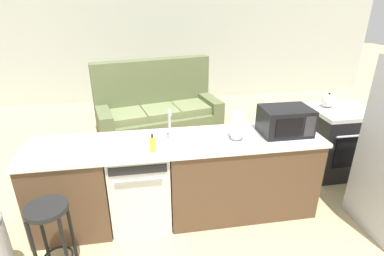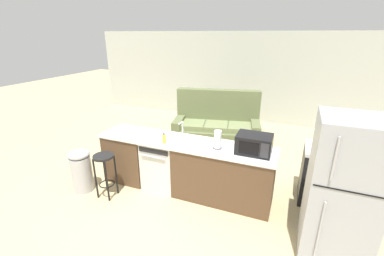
{
  "view_description": "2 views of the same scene",
  "coord_description": "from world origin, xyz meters",
  "px_view_note": "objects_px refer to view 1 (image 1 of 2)",
  "views": [
    {
      "loc": [
        -0.15,
        -2.66,
        2.19
      ],
      "look_at": [
        0.37,
        0.45,
        0.83
      ],
      "focal_mm": 28.0,
      "sensor_mm": 36.0,
      "label": 1
    },
    {
      "loc": [
        1.72,
        -3.47,
        2.54
      ],
      "look_at": [
        0.04,
        0.64,
        0.89
      ],
      "focal_mm": 24.0,
      "sensor_mm": 36.0,
      "label": 2
    }
  ],
  "objects_px": {
    "soap_bottle": "(153,144)",
    "dishwasher": "(140,185)",
    "stove_range": "(338,141)",
    "paper_towel_roll": "(237,126)",
    "couch": "(157,113)",
    "kettle": "(328,101)",
    "bar_stool": "(51,228)",
    "microwave": "(285,121)"
  },
  "relations": [
    {
      "from": "dishwasher",
      "to": "couch",
      "type": "xyz_separation_m",
      "value": [
        0.3,
        2.18,
        -0.03
      ]
    },
    {
      "from": "bar_stool",
      "to": "couch",
      "type": "distance_m",
      "value": 3.0
    },
    {
      "from": "soap_bottle",
      "to": "microwave",
      "type": "bearing_deg",
      "value": 7.54
    },
    {
      "from": "dishwasher",
      "to": "paper_towel_roll",
      "type": "distance_m",
      "value": 1.16
    },
    {
      "from": "dishwasher",
      "to": "soap_bottle",
      "type": "xyz_separation_m",
      "value": [
        0.15,
        -0.18,
        0.55
      ]
    },
    {
      "from": "stove_range",
      "to": "bar_stool",
      "type": "xyz_separation_m",
      "value": [
        -3.3,
        -1.2,
        0.08
      ]
    },
    {
      "from": "bar_stool",
      "to": "paper_towel_roll",
      "type": "bearing_deg",
      "value": 19.7
    },
    {
      "from": "stove_range",
      "to": "paper_towel_roll",
      "type": "bearing_deg",
      "value": -159.77
    },
    {
      "from": "microwave",
      "to": "kettle",
      "type": "bearing_deg",
      "value": 36.47
    },
    {
      "from": "stove_range",
      "to": "couch",
      "type": "xyz_separation_m",
      "value": [
        -2.3,
        1.63,
        -0.06
      ]
    },
    {
      "from": "microwave",
      "to": "soap_bottle",
      "type": "relative_size",
      "value": 2.84
    },
    {
      "from": "kettle",
      "to": "bar_stool",
      "type": "distance_m",
      "value": 3.43
    },
    {
      "from": "dishwasher",
      "to": "couch",
      "type": "height_order",
      "value": "couch"
    },
    {
      "from": "paper_towel_roll",
      "to": "soap_bottle",
      "type": "xyz_separation_m",
      "value": [
        -0.84,
        -0.13,
        -0.07
      ]
    },
    {
      "from": "kettle",
      "to": "dishwasher",
      "type": "bearing_deg",
      "value": -164.42
    },
    {
      "from": "stove_range",
      "to": "dishwasher",
      "type": "bearing_deg",
      "value": -168.09
    },
    {
      "from": "stove_range",
      "to": "kettle",
      "type": "bearing_deg",
      "value": 141.81
    },
    {
      "from": "dishwasher",
      "to": "stove_range",
      "type": "height_order",
      "value": "stove_range"
    },
    {
      "from": "kettle",
      "to": "paper_towel_roll",
      "type": "bearing_deg",
      "value": -153.42
    },
    {
      "from": "stove_range",
      "to": "bar_stool",
      "type": "bearing_deg",
      "value": -160.04
    },
    {
      "from": "soap_bottle",
      "to": "couch",
      "type": "height_order",
      "value": "couch"
    },
    {
      "from": "stove_range",
      "to": "paper_towel_roll",
      "type": "relative_size",
      "value": 3.19
    },
    {
      "from": "dishwasher",
      "to": "kettle",
      "type": "xyz_separation_m",
      "value": [
        2.43,
        0.68,
        0.56
      ]
    },
    {
      "from": "kettle",
      "to": "bar_stool",
      "type": "bearing_deg",
      "value": -157.02
    },
    {
      "from": "soap_bottle",
      "to": "paper_towel_roll",
      "type": "bearing_deg",
      "value": 9.13
    },
    {
      "from": "dishwasher",
      "to": "bar_stool",
      "type": "relative_size",
      "value": 1.14
    },
    {
      "from": "paper_towel_roll",
      "to": "kettle",
      "type": "bearing_deg",
      "value": 26.58
    },
    {
      "from": "microwave",
      "to": "kettle",
      "type": "height_order",
      "value": "microwave"
    },
    {
      "from": "kettle",
      "to": "bar_stool",
      "type": "height_order",
      "value": "kettle"
    },
    {
      "from": "paper_towel_roll",
      "to": "couch",
      "type": "xyz_separation_m",
      "value": [
        -0.68,
        2.23,
        -0.64
      ]
    },
    {
      "from": "dishwasher",
      "to": "stove_range",
      "type": "bearing_deg",
      "value": 11.91
    },
    {
      "from": "paper_towel_roll",
      "to": "couch",
      "type": "bearing_deg",
      "value": 106.94
    },
    {
      "from": "paper_towel_roll",
      "to": "couch",
      "type": "distance_m",
      "value": 2.42
    },
    {
      "from": "dishwasher",
      "to": "paper_towel_roll",
      "type": "xyz_separation_m",
      "value": [
        0.98,
        -0.05,
        0.62
      ]
    },
    {
      "from": "microwave",
      "to": "paper_towel_roll",
      "type": "bearing_deg",
      "value": -174.97
    },
    {
      "from": "stove_range",
      "to": "microwave",
      "type": "xyz_separation_m",
      "value": [
        -1.09,
        -0.55,
        0.59
      ]
    },
    {
      "from": "bar_stool",
      "to": "couch",
      "type": "bearing_deg",
      "value": 70.56
    },
    {
      "from": "soap_bottle",
      "to": "dishwasher",
      "type": "bearing_deg",
      "value": 128.62
    },
    {
      "from": "stove_range",
      "to": "soap_bottle",
      "type": "bearing_deg",
      "value": -163.42
    },
    {
      "from": "stove_range",
      "to": "soap_bottle",
      "type": "height_order",
      "value": "soap_bottle"
    },
    {
      "from": "stove_range",
      "to": "microwave",
      "type": "distance_m",
      "value": 1.35
    },
    {
      "from": "dishwasher",
      "to": "kettle",
      "type": "height_order",
      "value": "kettle"
    }
  ]
}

